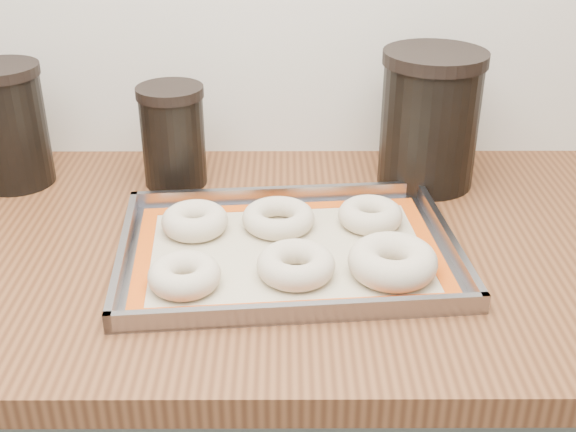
{
  "coord_description": "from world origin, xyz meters",
  "views": [
    {
      "loc": [
        0.0,
        0.76,
        1.42
      ],
      "look_at": [
        0.01,
        1.63,
        0.96
      ],
      "focal_mm": 45.0,
      "sensor_mm": 36.0,
      "label": 1
    }
  ],
  "objects_px": {
    "bagel_back_mid": "(278,218)",
    "canister_mid": "(173,136)",
    "bagel_back_right": "(370,215)",
    "baking_tray": "(288,250)",
    "canister_left": "(9,125)",
    "bagel_front_left": "(185,275)",
    "bagel_front_mid": "(296,265)",
    "bagel_back_left": "(195,221)",
    "canister_right": "(430,119)",
    "bagel_front_right": "(393,261)"
  },
  "relations": [
    {
      "from": "baking_tray",
      "to": "canister_mid",
      "type": "xyz_separation_m",
      "value": [
        -0.19,
        0.24,
        0.08
      ]
    },
    {
      "from": "bagel_front_right",
      "to": "canister_left",
      "type": "distance_m",
      "value": 0.66
    },
    {
      "from": "bagel_back_right",
      "to": "canister_left",
      "type": "relative_size",
      "value": 0.47
    },
    {
      "from": "bagel_front_left",
      "to": "bagel_front_right",
      "type": "bearing_deg",
      "value": 5.72
    },
    {
      "from": "bagel_back_mid",
      "to": "bagel_back_right",
      "type": "xyz_separation_m",
      "value": [
        0.14,
        0.01,
        0.0
      ]
    },
    {
      "from": "bagel_back_right",
      "to": "bagel_front_left",
      "type": "bearing_deg",
      "value": -147.01
    },
    {
      "from": "baking_tray",
      "to": "bagel_back_right",
      "type": "height_order",
      "value": "bagel_back_right"
    },
    {
      "from": "bagel_front_left",
      "to": "canister_mid",
      "type": "bearing_deg",
      "value": 99.53
    },
    {
      "from": "canister_mid",
      "to": "canister_right",
      "type": "relative_size",
      "value": 0.75
    },
    {
      "from": "bagel_back_mid",
      "to": "canister_left",
      "type": "xyz_separation_m",
      "value": [
        -0.44,
        0.17,
        0.08
      ]
    },
    {
      "from": "bagel_back_mid",
      "to": "canister_left",
      "type": "height_order",
      "value": "canister_left"
    },
    {
      "from": "baking_tray",
      "to": "bagel_back_left",
      "type": "xyz_separation_m",
      "value": [
        -0.13,
        0.06,
        0.02
      ]
    },
    {
      "from": "bagel_front_mid",
      "to": "canister_mid",
      "type": "bearing_deg",
      "value": 123.22
    },
    {
      "from": "bagel_back_left",
      "to": "bagel_front_right",
      "type": "bearing_deg",
      "value": -23.61
    },
    {
      "from": "bagel_back_left",
      "to": "canister_mid",
      "type": "bearing_deg",
      "value": 106.01
    },
    {
      "from": "canister_mid",
      "to": "canister_right",
      "type": "xyz_separation_m",
      "value": [
        0.42,
        0.0,
        0.03
      ]
    },
    {
      "from": "bagel_front_left",
      "to": "bagel_back_left",
      "type": "height_order",
      "value": "bagel_back_left"
    },
    {
      "from": "baking_tray",
      "to": "bagel_front_mid",
      "type": "height_order",
      "value": "bagel_front_mid"
    },
    {
      "from": "baking_tray",
      "to": "canister_mid",
      "type": "bearing_deg",
      "value": 128.26
    },
    {
      "from": "bagel_back_left",
      "to": "canister_mid",
      "type": "distance_m",
      "value": 0.2
    },
    {
      "from": "bagel_front_right",
      "to": "bagel_back_left",
      "type": "relative_size",
      "value": 1.22
    },
    {
      "from": "bagel_front_left",
      "to": "bagel_back_right",
      "type": "distance_m",
      "value": 0.3
    },
    {
      "from": "baking_tray",
      "to": "bagel_back_right",
      "type": "bearing_deg",
      "value": 32.06
    },
    {
      "from": "bagel_back_mid",
      "to": "canister_mid",
      "type": "xyz_separation_m",
      "value": [
        -0.17,
        0.17,
        0.06
      ]
    },
    {
      "from": "canister_left",
      "to": "canister_mid",
      "type": "relative_size",
      "value": 1.21
    },
    {
      "from": "bagel_back_left",
      "to": "bagel_back_right",
      "type": "height_order",
      "value": "bagel_back_left"
    },
    {
      "from": "bagel_back_mid",
      "to": "canister_mid",
      "type": "distance_m",
      "value": 0.25
    },
    {
      "from": "bagel_front_left",
      "to": "canister_mid",
      "type": "relative_size",
      "value": 0.56
    },
    {
      "from": "canister_left",
      "to": "canister_right",
      "type": "height_order",
      "value": "canister_right"
    },
    {
      "from": "bagel_front_mid",
      "to": "canister_left",
      "type": "distance_m",
      "value": 0.56
    },
    {
      "from": "bagel_back_right",
      "to": "canister_left",
      "type": "bearing_deg",
      "value": 164.16
    },
    {
      "from": "baking_tray",
      "to": "bagel_back_right",
      "type": "distance_m",
      "value": 0.14
    },
    {
      "from": "canister_mid",
      "to": "bagel_back_mid",
      "type": "bearing_deg",
      "value": -44.04
    },
    {
      "from": "bagel_front_left",
      "to": "bagel_front_mid",
      "type": "xyz_separation_m",
      "value": [
        0.14,
        0.02,
        0.0
      ]
    },
    {
      "from": "baking_tray",
      "to": "bagel_front_mid",
      "type": "relative_size",
      "value": 4.72
    },
    {
      "from": "bagel_back_mid",
      "to": "canister_left",
      "type": "relative_size",
      "value": 0.53
    },
    {
      "from": "bagel_front_mid",
      "to": "canister_mid",
      "type": "height_order",
      "value": "canister_mid"
    },
    {
      "from": "baking_tray",
      "to": "bagel_front_right",
      "type": "xyz_separation_m",
      "value": [
        0.14,
        -0.06,
        0.02
      ]
    },
    {
      "from": "canister_mid",
      "to": "canister_right",
      "type": "height_order",
      "value": "canister_right"
    },
    {
      "from": "bagel_back_mid",
      "to": "bagel_back_right",
      "type": "distance_m",
      "value": 0.14
    },
    {
      "from": "bagel_front_left",
      "to": "canister_mid",
      "type": "xyz_separation_m",
      "value": [
        -0.05,
        0.32,
        0.06
      ]
    },
    {
      "from": "baking_tray",
      "to": "canister_right",
      "type": "bearing_deg",
      "value": 46.09
    },
    {
      "from": "bagel_front_left",
      "to": "bagel_front_right",
      "type": "xyz_separation_m",
      "value": [
        0.27,
        0.03,
        0.0
      ]
    },
    {
      "from": "bagel_front_right",
      "to": "canister_mid",
      "type": "height_order",
      "value": "canister_mid"
    },
    {
      "from": "bagel_back_mid",
      "to": "canister_right",
      "type": "bearing_deg",
      "value": 34.77
    },
    {
      "from": "bagel_front_mid",
      "to": "bagel_back_right",
      "type": "bearing_deg",
      "value": 51.4
    },
    {
      "from": "baking_tray",
      "to": "canister_right",
      "type": "relative_size",
      "value": 2.2
    },
    {
      "from": "bagel_back_right",
      "to": "canister_mid",
      "type": "height_order",
      "value": "canister_mid"
    },
    {
      "from": "baking_tray",
      "to": "bagel_front_mid",
      "type": "xyz_separation_m",
      "value": [
        0.01,
        -0.06,
        0.01
      ]
    },
    {
      "from": "canister_right",
      "to": "bagel_front_left",
      "type": "bearing_deg",
      "value": -137.88
    }
  ]
}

